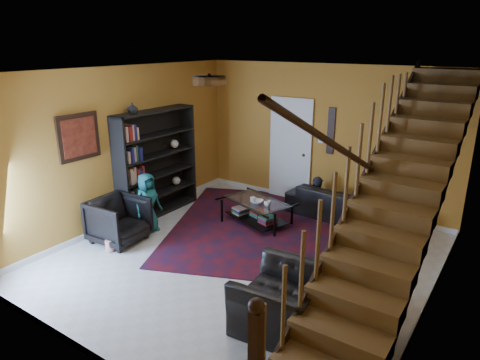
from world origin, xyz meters
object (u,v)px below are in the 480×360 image
at_px(bookshelf, 157,165).
at_px(sofa, 341,204).
at_px(armchair_left, 119,220).
at_px(coffee_table, 257,211).
at_px(armchair_right, 282,299).

height_order(bookshelf, sofa, bookshelf).
relative_size(armchair_left, coffee_table, 0.62).
bearing_deg(sofa, bookshelf, 33.60).
xyz_separation_m(armchair_left, coffee_table, (1.50, 1.89, -0.12)).
distance_m(armchair_left, coffee_table, 2.42).
bearing_deg(armchair_left, coffee_table, -41.86).
distance_m(bookshelf, coffee_table, 2.07).
bearing_deg(sofa, coffee_table, 47.46).
height_order(armchair_left, coffee_table, armchair_left).
distance_m(armchair_left, armchair_right, 3.33).
height_order(bookshelf, armchair_left, bookshelf).
relative_size(sofa, coffee_table, 1.50).
bearing_deg(armchair_right, bookshelf, -120.18).
relative_size(bookshelf, coffee_table, 1.49).
xyz_separation_m(bookshelf, armchair_right, (3.66, -1.73, -0.62)).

